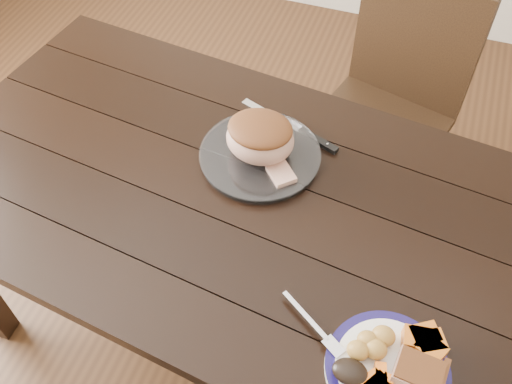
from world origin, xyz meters
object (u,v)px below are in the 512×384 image
(fork, at_px, (316,328))
(chair_far, at_px, (391,100))
(dinner_plate, at_px, (387,369))
(serving_platter, at_px, (260,156))
(pork_slice, at_px, (418,374))
(carving_knife, at_px, (306,134))
(dining_table, at_px, (230,213))
(roast_joint, at_px, (260,139))

(fork, bearing_deg, chair_far, 122.66)
(dinner_plate, height_order, serving_platter, serving_platter)
(serving_platter, distance_m, pork_slice, 0.66)
(fork, bearing_deg, dinner_plate, 20.72)
(dinner_plate, height_order, pork_slice, pork_slice)
(chair_far, bearing_deg, carving_knife, 84.63)
(dining_table, height_order, serving_platter, serving_platter)
(pork_slice, distance_m, roast_joint, 0.67)
(roast_joint, height_order, carving_knife, roast_joint)
(dining_table, xyz_separation_m, dinner_plate, (0.46, -0.33, 0.10))
(fork, bearing_deg, roast_joint, 155.29)
(dining_table, xyz_separation_m, chair_far, (0.31, 0.74, -0.13))
(dining_table, bearing_deg, chair_far, 66.99)
(chair_far, bearing_deg, dining_table, 82.17)
(dinner_plate, relative_size, carving_knife, 0.80)
(dinner_plate, xyz_separation_m, fork, (-0.16, 0.03, 0.01))
(chair_far, bearing_deg, serving_platter, 80.94)
(dining_table, xyz_separation_m, roast_joint, (0.04, 0.13, 0.17))
(dining_table, bearing_deg, serving_platter, 73.08)
(dining_table, height_order, roast_joint, roast_joint)
(carving_knife, bearing_deg, chair_far, 89.93)
(serving_platter, relative_size, pork_slice, 3.39)
(fork, relative_size, carving_knife, 0.52)
(pork_slice, bearing_deg, carving_knife, 123.71)
(dinner_plate, bearing_deg, pork_slice, -4.76)
(dining_table, bearing_deg, roast_joint, 73.08)
(pork_slice, bearing_deg, dinner_plate, 175.24)
(pork_slice, bearing_deg, dining_table, 147.24)
(dinner_plate, height_order, fork, fork)
(dinner_plate, bearing_deg, dining_table, 144.63)
(dining_table, height_order, chair_far, chair_far)
(dining_table, xyz_separation_m, carving_knife, (0.13, 0.25, 0.10))
(serving_platter, distance_m, fork, 0.50)
(dinner_plate, xyz_separation_m, pork_slice, (0.05, -0.00, 0.03))
(dinner_plate, distance_m, roast_joint, 0.63)
(fork, distance_m, roast_joint, 0.50)
(fork, bearing_deg, serving_platter, 155.29)
(pork_slice, xyz_separation_m, roast_joint, (-0.48, 0.46, 0.03))
(carving_knife, bearing_deg, dinner_plate, -39.52)
(serving_platter, relative_size, fork, 1.94)
(roast_joint, xyz_separation_m, carving_knife, (0.09, 0.12, -0.07))
(chair_far, xyz_separation_m, pork_slice, (0.20, -1.07, 0.27))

